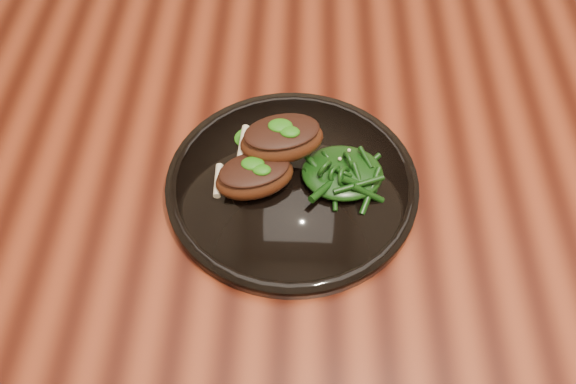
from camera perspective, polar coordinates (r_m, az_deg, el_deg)
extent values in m
plane|color=brown|center=(1.51, 11.07, -15.37)|extent=(4.00, 4.00, 0.00)
cube|color=black|center=(0.90, 18.14, 3.00)|extent=(1.60, 0.80, 0.04)
cylinder|color=#391A0D|center=(1.45, -18.12, 4.10)|extent=(0.06, 0.06, 0.71)
cylinder|color=black|center=(0.79, 0.36, 0.64)|extent=(0.31, 0.31, 0.02)
torus|color=black|center=(0.79, 0.36, 0.74)|extent=(0.31, 0.31, 0.02)
cylinder|color=black|center=(0.78, 0.36, 0.89)|extent=(0.20, 0.20, 0.00)
ellipsoid|color=#461E0D|center=(0.76, -2.97, 1.34)|extent=(0.11, 0.09, 0.04)
ellipsoid|color=black|center=(0.75, -3.01, 2.05)|extent=(0.10, 0.08, 0.01)
cylinder|color=beige|center=(0.77, -6.22, 1.02)|extent=(0.01, 0.05, 0.01)
ellipsoid|color=#114D08|center=(0.75, -3.03, 2.32)|extent=(0.03, 0.02, 0.01)
ellipsoid|color=#461E0D|center=(0.77, -0.54, 4.60)|extent=(0.12, 0.09, 0.04)
ellipsoid|color=black|center=(0.76, -0.55, 5.40)|extent=(0.10, 0.08, 0.01)
cylinder|color=beige|center=(0.78, -3.98, 4.43)|extent=(0.01, 0.05, 0.01)
ellipsoid|color=#114D08|center=(0.76, -0.56, 5.70)|extent=(0.03, 0.02, 0.01)
ellipsoid|color=#114D08|center=(0.82, -2.20, 4.79)|extent=(0.08, 0.05, 0.00)
ellipsoid|color=black|center=(0.78, 4.85, 1.73)|extent=(0.10, 0.09, 0.02)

